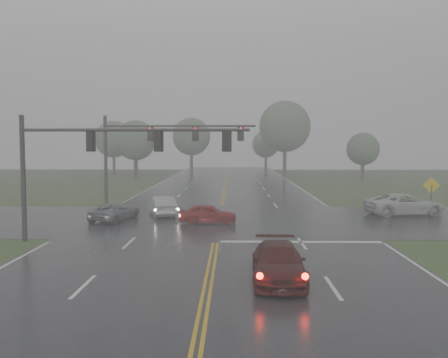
{
  "coord_description": "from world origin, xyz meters",
  "views": [
    {
      "loc": [
        0.91,
        -11.62,
        5.16
      ],
      "look_at": [
        0.42,
        16.0,
        3.23
      ],
      "focal_mm": 40.0,
      "sensor_mm": 36.0,
      "label": 1
    }
  ],
  "objects_px": {
    "signal_gantry_far": "(152,142)",
    "car_grey": "(115,221)",
    "sedan_silver": "(162,216)",
    "pickup_white": "(405,215)",
    "sedan_maroon": "(278,281)",
    "sedan_red": "(208,224)",
    "signal_gantry_near": "(93,153)"
  },
  "relations": [
    {
      "from": "sedan_maroon",
      "to": "sedan_red",
      "type": "xyz_separation_m",
      "value": [
        -3.33,
        13.6,
        0.0
      ]
    },
    {
      "from": "pickup_white",
      "to": "signal_gantry_far",
      "type": "distance_m",
      "value": 21.48
    },
    {
      "from": "sedan_maroon",
      "to": "sedan_silver",
      "type": "relative_size",
      "value": 1.1
    },
    {
      "from": "sedan_red",
      "to": "sedan_silver",
      "type": "height_order",
      "value": "sedan_silver"
    },
    {
      "from": "sedan_maroon",
      "to": "pickup_white",
      "type": "bearing_deg",
      "value": 60.21
    },
    {
      "from": "signal_gantry_near",
      "to": "signal_gantry_far",
      "type": "relative_size",
      "value": 0.92
    },
    {
      "from": "pickup_white",
      "to": "signal_gantry_near",
      "type": "relative_size",
      "value": 0.47
    },
    {
      "from": "sedan_silver",
      "to": "signal_gantry_far",
      "type": "xyz_separation_m",
      "value": [
        -1.95,
        7.73,
        5.36
      ]
    },
    {
      "from": "sedan_silver",
      "to": "signal_gantry_far",
      "type": "bearing_deg",
      "value": -92.52
    },
    {
      "from": "pickup_white",
      "to": "signal_gantry_far",
      "type": "bearing_deg",
      "value": 60.14
    },
    {
      "from": "sedan_maroon",
      "to": "sedan_silver",
      "type": "height_order",
      "value": "sedan_silver"
    },
    {
      "from": "pickup_white",
      "to": "sedan_red",
      "type": "bearing_deg",
      "value": 96.27
    },
    {
      "from": "signal_gantry_near",
      "to": "sedan_maroon",
      "type": "bearing_deg",
      "value": -39.99
    },
    {
      "from": "signal_gantry_far",
      "to": "pickup_white",
      "type": "bearing_deg",
      "value": -20.01
    },
    {
      "from": "sedan_silver",
      "to": "pickup_white",
      "type": "bearing_deg",
      "value": 165.28
    },
    {
      "from": "sedan_red",
      "to": "signal_gantry_far",
      "type": "relative_size",
      "value": 0.28
    },
    {
      "from": "signal_gantry_near",
      "to": "signal_gantry_far",
      "type": "height_order",
      "value": "signal_gantry_far"
    },
    {
      "from": "signal_gantry_far",
      "to": "car_grey",
      "type": "bearing_deg",
      "value": -95.15
    },
    {
      "from": "sedan_maroon",
      "to": "sedan_red",
      "type": "relative_size",
      "value": 1.28
    },
    {
      "from": "sedan_silver",
      "to": "sedan_red",
      "type": "bearing_deg",
      "value": 118.32
    },
    {
      "from": "sedan_red",
      "to": "signal_gantry_near",
      "type": "height_order",
      "value": "signal_gantry_near"
    },
    {
      "from": "sedan_red",
      "to": "signal_gantry_far",
      "type": "xyz_separation_m",
      "value": [
        -5.43,
        11.2,
        5.36
      ]
    },
    {
      "from": "sedan_red",
      "to": "signal_gantry_near",
      "type": "distance_m",
      "value": 9.54
    },
    {
      "from": "sedan_maroon",
      "to": "signal_gantry_near",
      "type": "height_order",
      "value": "signal_gantry_near"
    },
    {
      "from": "pickup_white",
      "to": "signal_gantry_far",
      "type": "xyz_separation_m",
      "value": [
        -19.55,
        7.12,
        5.36
      ]
    },
    {
      "from": "sedan_red",
      "to": "sedan_silver",
      "type": "relative_size",
      "value": 0.86
    },
    {
      "from": "signal_gantry_near",
      "to": "sedan_silver",
      "type": "bearing_deg",
      "value": 76.39
    },
    {
      "from": "sedan_maroon",
      "to": "sedan_silver",
      "type": "bearing_deg",
      "value": 113.34
    },
    {
      "from": "sedan_silver",
      "to": "signal_gantry_far",
      "type": "distance_m",
      "value": 9.6
    },
    {
      "from": "sedan_silver",
      "to": "signal_gantry_far",
      "type": "relative_size",
      "value": 0.33
    },
    {
      "from": "sedan_maroon",
      "to": "signal_gantry_far",
      "type": "relative_size",
      "value": 0.36
    },
    {
      "from": "sedan_maroon",
      "to": "pickup_white",
      "type": "xyz_separation_m",
      "value": [
        10.79,
        17.68,
        0.0
      ]
    }
  ]
}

